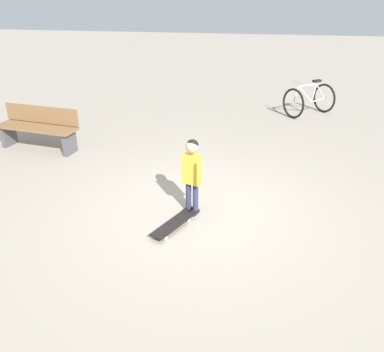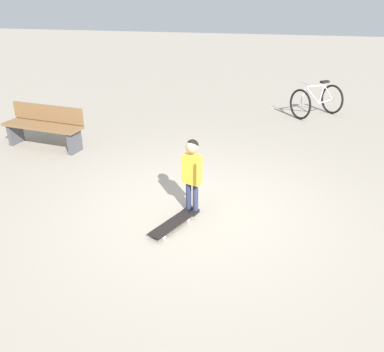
{
  "view_description": "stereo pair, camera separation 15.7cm",
  "coord_description": "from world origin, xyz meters",
  "views": [
    {
      "loc": [
        -4.71,
        -0.81,
        2.78
      ],
      "look_at": [
        -0.07,
        0.09,
        0.55
      ],
      "focal_mm": 36.82,
      "sensor_mm": 36.0,
      "label": 1
    },
    {
      "loc": [
        -4.68,
        -0.96,
        2.78
      ],
      "look_at": [
        -0.07,
        0.09,
        0.55
      ],
      "focal_mm": 36.82,
      "sensor_mm": 36.0,
      "label": 2
    }
  ],
  "objects": [
    {
      "name": "child_person",
      "position": [
        -0.07,
        0.09,
        0.66
      ],
      "size": [
        0.31,
        0.3,
        1.06
      ],
      "color": "#2D3351",
      "rests_on": "ground"
    },
    {
      "name": "skateboard",
      "position": [
        -0.54,
        0.25,
        0.06
      ],
      "size": [
        0.73,
        0.46,
        0.07
      ],
      "color": "black",
      "rests_on": "ground"
    },
    {
      "name": "ground_plane",
      "position": [
        0.0,
        0.0,
        0.0
      ],
      "size": [
        50.0,
        50.0,
        0.0
      ],
      "primitive_type": "plane",
      "color": "#9E9384"
    },
    {
      "name": "street_bench",
      "position": [
        1.75,
        3.43,
        0.42
      ],
      "size": [
        0.65,
        1.64,
        0.8
      ],
      "color": "brown",
      "rests_on": "ground"
    },
    {
      "name": "bicycle_mid",
      "position": [
        5.09,
        -1.81,
        0.38
      ],
      "size": [
        1.24,
        1.27,
        0.85
      ],
      "color": "black",
      "rests_on": "ground"
    }
  ]
}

